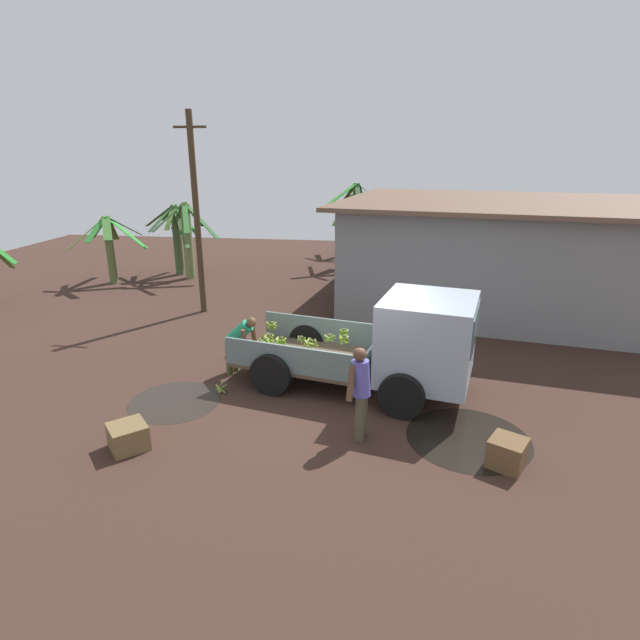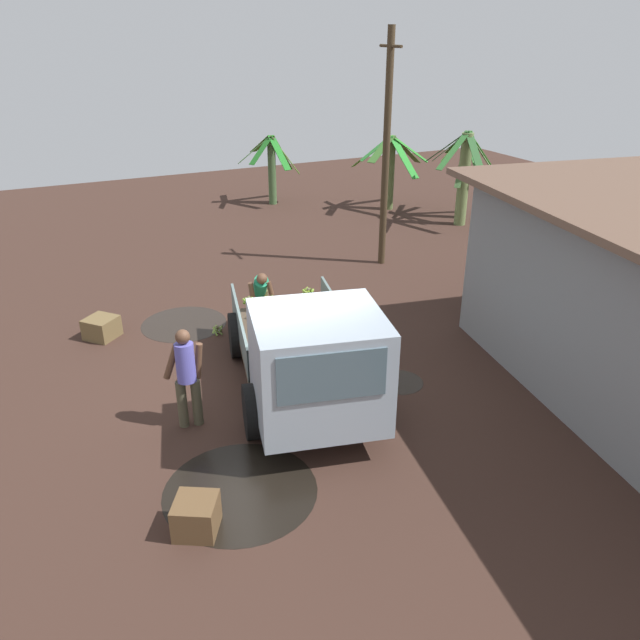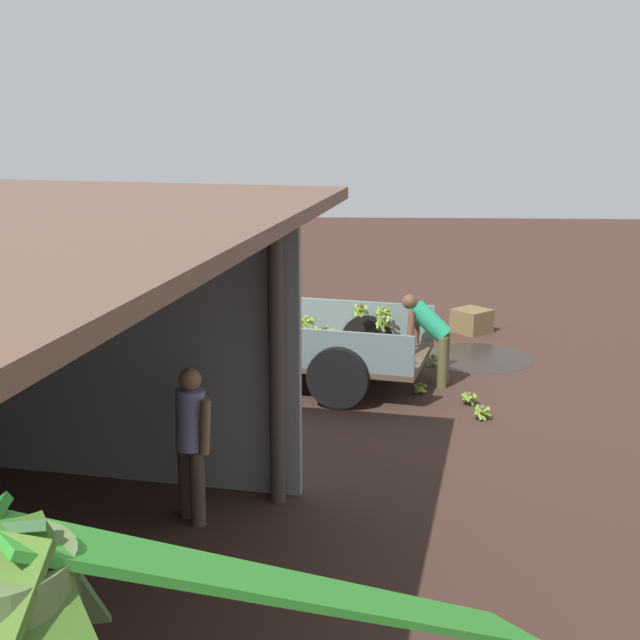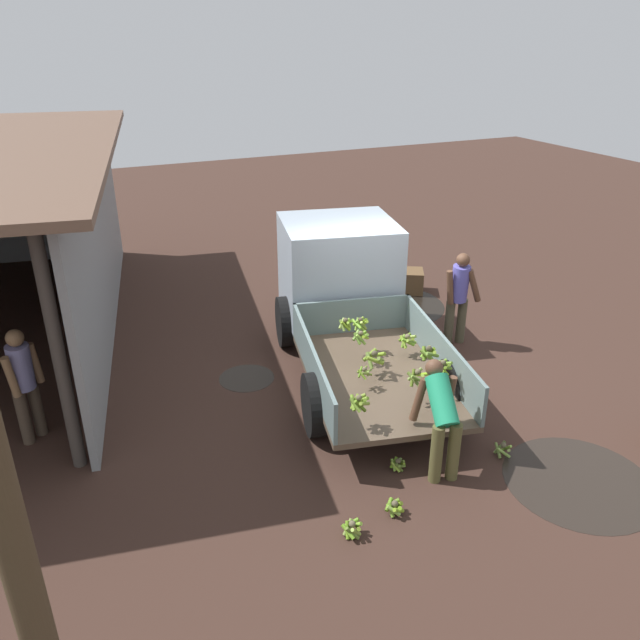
# 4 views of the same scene
# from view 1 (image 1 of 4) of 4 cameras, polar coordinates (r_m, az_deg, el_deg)

# --- Properties ---
(ground) EXTENTS (36.00, 36.00, 0.00)m
(ground) POSITION_cam_1_polar(r_m,az_deg,el_deg) (10.20, 3.92, -8.26)
(ground) COLOR #3A251E
(mud_patch_0) EXTENTS (2.09, 2.09, 0.01)m
(mud_patch_0) POSITION_cam_1_polar(r_m,az_deg,el_deg) (9.05, 16.57, -12.84)
(mud_patch_0) COLOR black
(mud_patch_0) RESTS_ON ground
(mud_patch_1) EXTENTS (1.77, 1.77, 0.01)m
(mud_patch_1) POSITION_cam_1_polar(r_m,az_deg,el_deg) (10.24, -16.25, -8.91)
(mud_patch_1) COLOR black
(mud_patch_1) RESTS_ON ground
(mud_patch_2) EXTENTS (0.85, 0.85, 0.01)m
(mud_patch_2) POSITION_cam_1_polar(r_m,az_deg,el_deg) (12.00, 7.07, -4.08)
(mud_patch_2) COLOR black
(mud_patch_2) RESTS_ON ground
(cargo_truck) EXTENTS (5.03, 2.88, 2.03)m
(cargo_truck) POSITION_cam_1_polar(r_m,az_deg,el_deg) (9.86, 9.78, -2.61)
(cargo_truck) COLOR brown
(cargo_truck) RESTS_ON ground
(warehouse_shed) EXTENTS (10.46, 9.06, 3.23)m
(warehouse_shed) POSITION_cam_1_polar(r_m,az_deg,el_deg) (16.51, 21.51, 9.73)
(warehouse_shed) COLOR gray
(warehouse_shed) RESTS_ON ground
(utility_pole) EXTENTS (0.93, 0.18, 5.71)m
(utility_pole) POSITION_cam_1_polar(r_m,az_deg,el_deg) (15.02, -13.93, 11.64)
(utility_pole) COLOR #423221
(utility_pole) RESTS_ON ground
(banana_palm_0) EXTENTS (2.54, 2.21, 3.41)m
(banana_palm_0) POSITION_cam_1_polar(r_m,az_deg,el_deg) (21.06, 4.10, 11.00)
(banana_palm_0) COLOR #526A38
(banana_palm_0) RESTS_ON ground
(banana_palm_1) EXTENTS (2.66, 2.70, 2.44)m
(banana_palm_1) POSITION_cam_1_polar(r_m,az_deg,el_deg) (19.85, -22.91, 7.79)
(banana_palm_1) COLOR #586839
(banana_palm_1) RESTS_ON ground
(banana_palm_2) EXTENTS (2.36, 2.18, 2.86)m
(banana_palm_2) POSITION_cam_1_polar(r_m,az_deg,el_deg) (19.64, -14.90, 8.89)
(banana_palm_2) COLOR olive
(banana_palm_2) RESTS_ON ground
(banana_palm_3) EXTENTS (2.35, 2.06, 2.71)m
(banana_palm_3) POSITION_cam_1_polar(r_m,az_deg,el_deg) (20.36, -16.04, 9.08)
(banana_palm_3) COLOR #3F5938
(banana_palm_3) RESTS_ON ground
(banana_palm_4) EXTENTS (2.39, 2.14, 2.78)m
(banana_palm_4) POSITION_cam_1_polar(r_m,az_deg,el_deg) (23.55, 3.55, 11.10)
(banana_palm_4) COLOR #6A7B4F
(banana_palm_4) RESTS_ON ground
(person_foreground_visitor) EXTENTS (0.42, 0.63, 1.63)m
(person_foreground_visitor) POSITION_cam_1_polar(r_m,az_deg,el_deg) (8.33, 4.64, -7.86)
(person_foreground_visitor) COLOR #4A4532
(person_foreground_visitor) RESTS_ON ground
(person_worker_loading) EXTENTS (0.74, 0.57, 1.34)m
(person_worker_loading) POSITION_cam_1_polar(r_m,az_deg,el_deg) (10.82, -9.24, -2.32)
(person_worker_loading) COLOR brown
(person_worker_loading) RESTS_ON ground
(person_bystander_near_shed) EXTENTS (0.46, 0.47, 1.59)m
(person_bystander_near_shed) POSITION_cam_1_polar(r_m,az_deg,el_deg) (14.58, 6.05, 3.72)
(person_bystander_near_shed) COLOR #493B2E
(person_bystander_near_shed) RESTS_ON ground
(banana_bunch_on_ground_0) EXTENTS (0.24, 0.24, 0.20)m
(banana_bunch_on_ground_0) POSITION_cam_1_polar(r_m,az_deg,el_deg) (12.52, -9.74, -2.70)
(banana_bunch_on_ground_0) COLOR brown
(banana_bunch_on_ground_0) RESTS_ON ground
(banana_bunch_on_ground_1) EXTENTS (0.23, 0.26, 0.20)m
(banana_bunch_on_ground_1) POSITION_cam_1_polar(r_m,az_deg,el_deg) (10.34, -11.20, -7.55)
(banana_bunch_on_ground_1) COLOR brown
(banana_bunch_on_ground_1) RESTS_ON ground
(banana_bunch_on_ground_2) EXTENTS (0.20, 0.20, 0.17)m
(banana_bunch_on_ground_2) POSITION_cam_1_polar(r_m,az_deg,el_deg) (11.43, -7.64, -4.79)
(banana_bunch_on_ground_2) COLOR brown
(banana_bunch_on_ground_2) RESTS_ON ground
(banana_bunch_on_ground_3) EXTENTS (0.24, 0.22, 0.19)m
(banana_bunch_on_ground_3) POSITION_cam_1_polar(r_m,az_deg,el_deg) (11.98, -10.09, -3.75)
(banana_bunch_on_ground_3) COLOR brown
(banana_bunch_on_ground_3) RESTS_ON ground
(wooden_crate_0) EXTENTS (0.80, 0.80, 0.42)m
(wooden_crate_0) POSITION_cam_1_polar(r_m,az_deg,el_deg) (8.91, -21.08, -12.32)
(wooden_crate_0) COLOR brown
(wooden_crate_0) RESTS_ON ground
(wooden_crate_1) EXTENTS (0.70, 0.70, 0.46)m
(wooden_crate_1) POSITION_cam_1_polar(r_m,az_deg,el_deg) (8.43, 20.61, -14.02)
(wooden_crate_1) COLOR brown
(wooden_crate_1) RESTS_ON ground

